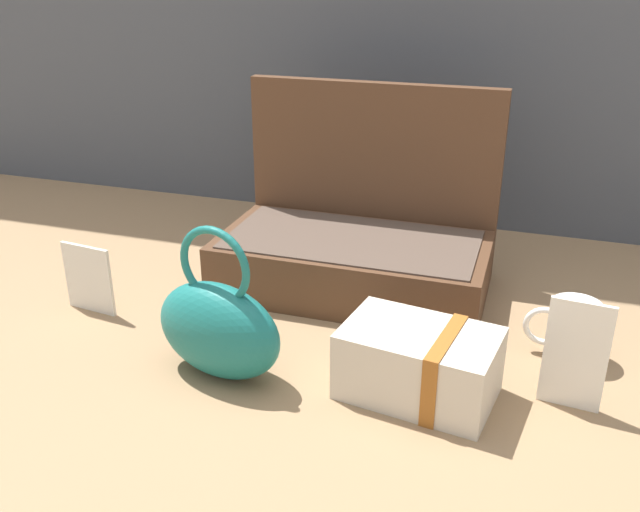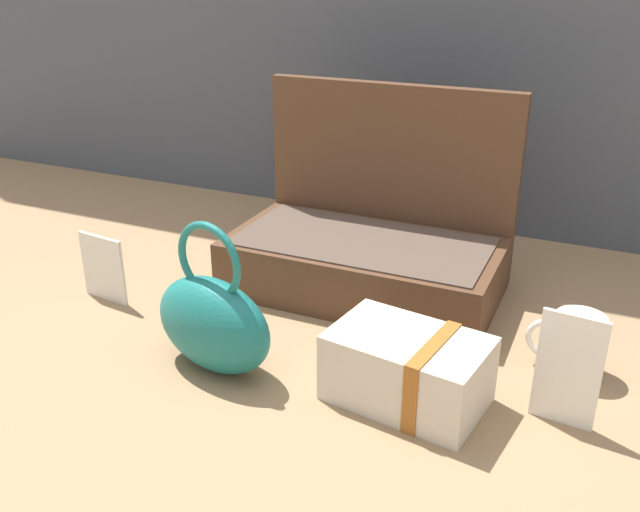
{
  "view_description": "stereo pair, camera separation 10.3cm",
  "coord_description": "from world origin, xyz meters",
  "px_view_note": "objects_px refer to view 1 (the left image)",
  "views": [
    {
      "loc": [
        0.29,
        -0.92,
        0.56
      ],
      "look_at": [
        -0.0,
        -0.02,
        0.14
      ],
      "focal_mm": 38.73,
      "sensor_mm": 36.0,
      "label": 1
    },
    {
      "loc": [
        0.39,
        -0.88,
        0.56
      ],
      "look_at": [
        -0.0,
        -0.02,
        0.14
      ],
      "focal_mm": 38.73,
      "sensor_mm": 36.0,
      "label": 2
    }
  ],
  "objects_px": {
    "info_card_left": "(89,279)",
    "poster_card_right": "(575,355)",
    "open_suitcase": "(356,242)",
    "coffee_mug": "(571,330)",
    "teal_pouch_handbag": "(219,327)",
    "cream_toiletry_bag": "(421,364)"
  },
  "relations": [
    {
      "from": "coffee_mug",
      "to": "info_card_left",
      "type": "distance_m",
      "value": 0.78
    },
    {
      "from": "poster_card_right",
      "to": "open_suitcase",
      "type": "bearing_deg",
      "value": 149.48
    },
    {
      "from": "open_suitcase",
      "to": "info_card_left",
      "type": "bearing_deg",
      "value": -148.55
    },
    {
      "from": "open_suitcase",
      "to": "coffee_mug",
      "type": "xyz_separation_m",
      "value": [
        0.37,
        -0.15,
        -0.04
      ]
    },
    {
      "from": "info_card_left",
      "to": "poster_card_right",
      "type": "bearing_deg",
      "value": 4.17
    },
    {
      "from": "coffee_mug",
      "to": "open_suitcase",
      "type": "bearing_deg",
      "value": 158.64
    },
    {
      "from": "cream_toiletry_bag",
      "to": "coffee_mug",
      "type": "distance_m",
      "value": 0.26
    },
    {
      "from": "open_suitcase",
      "to": "teal_pouch_handbag",
      "type": "distance_m",
      "value": 0.37
    },
    {
      "from": "teal_pouch_handbag",
      "to": "cream_toiletry_bag",
      "type": "relative_size",
      "value": 1.03
    },
    {
      "from": "poster_card_right",
      "to": "coffee_mug",
      "type": "bearing_deg",
      "value": 95.98
    },
    {
      "from": "open_suitcase",
      "to": "cream_toiletry_bag",
      "type": "distance_m",
      "value": 0.36
    },
    {
      "from": "open_suitcase",
      "to": "coffee_mug",
      "type": "relative_size",
      "value": 4.33
    },
    {
      "from": "teal_pouch_handbag",
      "to": "cream_toiletry_bag",
      "type": "bearing_deg",
      "value": 7.73
    },
    {
      "from": "open_suitcase",
      "to": "teal_pouch_handbag",
      "type": "height_order",
      "value": "open_suitcase"
    },
    {
      "from": "info_card_left",
      "to": "open_suitcase",
      "type": "bearing_deg",
      "value": 38.07
    },
    {
      "from": "info_card_left",
      "to": "poster_card_right",
      "type": "height_order",
      "value": "poster_card_right"
    },
    {
      "from": "info_card_left",
      "to": "poster_card_right",
      "type": "distance_m",
      "value": 0.77
    },
    {
      "from": "teal_pouch_handbag",
      "to": "poster_card_right",
      "type": "xyz_separation_m",
      "value": [
        0.48,
        0.07,
        0.0
      ]
    },
    {
      "from": "cream_toiletry_bag",
      "to": "coffee_mug",
      "type": "height_order",
      "value": "cream_toiletry_bag"
    },
    {
      "from": "open_suitcase",
      "to": "poster_card_right",
      "type": "xyz_separation_m",
      "value": [
        0.37,
        -0.28,
        -0.0
      ]
    },
    {
      "from": "poster_card_right",
      "to": "cream_toiletry_bag",
      "type": "bearing_deg",
      "value": -163.33
    },
    {
      "from": "teal_pouch_handbag",
      "to": "info_card_left",
      "type": "distance_m",
      "value": 0.31
    }
  ]
}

